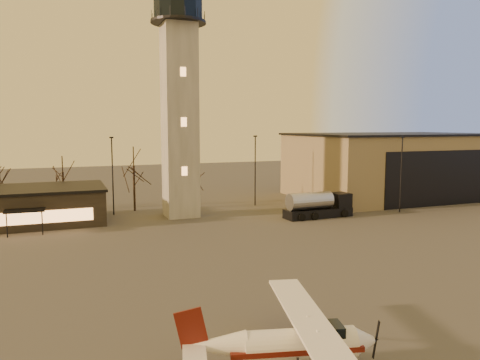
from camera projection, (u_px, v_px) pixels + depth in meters
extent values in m
plane|color=#3C3A37|center=(287.00, 294.00, 32.30)|extent=(220.00, 220.00, 0.00)
cube|color=gray|center=(180.00, 122.00, 58.69)|extent=(4.00, 4.00, 24.00)
cylinder|color=black|center=(178.00, 22.00, 57.27)|extent=(6.80, 6.80, 0.30)
cylinder|color=black|center=(178.00, 7.00, 57.06)|extent=(6.00, 6.00, 3.40)
cube|color=#807254|center=(391.00, 166.00, 76.09)|extent=(30.00, 20.00, 10.00)
cube|color=black|center=(392.00, 134.00, 75.49)|extent=(30.60, 20.60, 0.30)
cube|color=black|center=(437.00, 179.00, 66.93)|extent=(18.00, 0.10, 8.00)
cube|color=black|center=(25.00, 211.00, 49.65)|extent=(4.00, 2.00, 0.20)
cylinder|color=black|center=(113.00, 177.00, 60.36)|extent=(0.16, 0.16, 10.00)
cube|color=black|center=(111.00, 137.00, 59.77)|extent=(0.50, 0.25, 0.18)
cylinder|color=black|center=(255.00, 171.00, 67.51)|extent=(0.16, 0.16, 10.00)
cube|color=black|center=(255.00, 136.00, 66.92)|extent=(0.50, 0.25, 0.18)
cylinder|color=black|center=(401.00, 175.00, 62.11)|extent=(0.16, 0.16, 10.00)
cube|color=black|center=(403.00, 137.00, 61.52)|extent=(0.50, 0.25, 0.18)
cylinder|color=black|center=(63.00, 191.00, 64.05)|extent=(0.28, 0.28, 5.25)
cylinder|color=black|center=(134.00, 188.00, 63.51)|extent=(0.28, 0.28, 6.16)
cylinder|color=black|center=(194.00, 188.00, 68.65)|extent=(0.28, 0.28, 4.97)
cylinder|color=black|center=(0.00, 191.00, 63.02)|extent=(0.28, 0.28, 5.60)
cylinder|color=white|center=(300.00, 344.00, 21.85)|extent=(5.48, 2.73, 1.49)
cone|color=white|center=(363.00, 341.00, 22.23)|extent=(1.35, 1.63, 1.42)
cone|color=white|center=(217.00, 346.00, 21.35)|extent=(2.98, 1.89, 1.26)
cube|color=black|center=(324.00, 332.00, 21.93)|extent=(1.96, 1.59, 0.80)
cube|color=#4F120B|center=(295.00, 346.00, 21.83)|extent=(6.39, 2.99, 0.25)
cube|color=white|center=(312.00, 325.00, 21.82)|extent=(4.73, 12.67, 0.16)
cube|color=white|center=(194.00, 345.00, 21.21)|extent=(1.92, 3.92, 0.09)
cube|color=#4F120B|center=(191.00, 328.00, 21.10)|extent=(1.57, 0.47, 1.95)
cube|color=black|center=(318.00, 213.00, 59.22)|extent=(8.95, 2.82, 1.15)
cube|color=black|center=(340.00, 200.00, 60.36)|extent=(2.17, 2.47, 1.88)
cube|color=black|center=(345.00, 197.00, 60.61)|extent=(0.17, 1.99, 1.04)
cylinder|color=#ABACB0|center=(310.00, 201.00, 58.55)|extent=(5.92, 2.40, 2.19)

